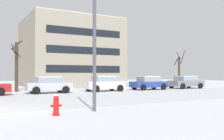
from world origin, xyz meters
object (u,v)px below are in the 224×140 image
parked_car_white (104,83)px  parked_car_blue (149,83)px  parked_car_silver (49,85)px  street_lamp (99,27)px  parked_car_gray (186,82)px  fire_hydrant (56,105)px

parked_car_white → parked_car_blue: parked_car_white is taller
parked_car_blue → parked_car_silver: bearing=-179.7°
street_lamp → parked_car_gray: size_ratio=1.49×
fire_hydrant → parked_car_silver: 12.89m
parked_car_white → parked_car_gray: parked_car_white is taller
street_lamp → parked_car_gray: bearing=34.9°
parked_car_white → street_lamp: bearing=-118.5°
parked_car_blue → fire_hydrant: bearing=-138.3°
parked_car_blue → parked_car_gray: parked_car_gray is taller
parked_car_silver → parked_car_blue: parked_car_blue is taller
parked_car_white → parked_car_gray: (10.88, 0.10, -0.01)m
street_lamp → parked_car_white: street_lamp is taller
parked_car_gray → parked_car_blue: bearing=-179.8°
fire_hydrant → parked_car_silver: bearing=75.6°
parked_car_silver → parked_car_gray: parked_car_gray is taller
fire_hydrant → parked_car_silver: size_ratio=0.21×
street_lamp → parked_car_blue: (12.02, 12.18, -3.01)m
street_lamp → parked_car_silver: size_ratio=1.60×
fire_hydrant → parked_car_blue: (14.09, 12.54, 0.32)m
street_lamp → parked_car_silver: bearing=84.7°
parked_car_silver → parked_car_blue: (10.88, 0.05, 0.00)m
fire_hydrant → street_lamp: bearing=9.9°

